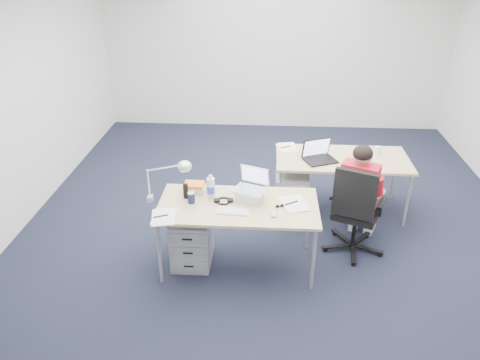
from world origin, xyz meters
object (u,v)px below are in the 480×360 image
at_px(computer_mouse, 274,214).
at_px(bear_figurine, 210,185).
at_px(seated_person, 360,194).
at_px(drawer_pedestal_near, 192,239).
at_px(drawer_pedestal_far, 291,194).
at_px(sunglasses, 280,206).
at_px(office_chair, 354,227).
at_px(desk_lamp, 162,181).
at_px(headphones, 224,200).
at_px(silver_laptop, 250,186).
at_px(can_koozie, 191,197).
at_px(water_bottle, 211,187).
at_px(wireless_keyboard, 233,211).
at_px(dark_laptop, 321,151).
at_px(desk_near, 238,209).
at_px(far_cup, 378,150).
at_px(cordless_phone, 186,191).
at_px(book_stack, 195,188).
at_px(desk_far, 342,161).

xyz_separation_m(computer_mouse, bear_figurine, (-0.67, 0.46, 0.06)).
relative_size(seated_person, drawer_pedestal_near, 2.25).
height_order(drawer_pedestal_far, sunglasses, sunglasses).
distance_m(office_chair, drawer_pedestal_far, 1.00).
height_order(sunglasses, desk_lamp, desk_lamp).
bearing_deg(headphones, silver_laptop, 5.24).
distance_m(computer_mouse, sunglasses, 0.18).
bearing_deg(seated_person, headphones, -138.06).
bearing_deg(desk_lamp, can_koozie, 1.04).
bearing_deg(water_bottle, desk_lamp, -168.26).
xyz_separation_m(wireless_keyboard, dark_laptop, (0.95, 1.23, 0.12)).
relative_size(desk_near, bear_figurine, 10.71).
height_order(drawer_pedestal_far, bear_figurine, bear_figurine).
distance_m(headphones, far_cup, 2.21).
bearing_deg(wireless_keyboard, cordless_phone, 159.07).
bearing_deg(drawer_pedestal_far, bear_figurine, -137.64).
distance_m(desk_near, drawer_pedestal_far, 1.31).
bearing_deg(far_cup, can_koozie, -147.47).
height_order(book_stack, far_cup, book_stack).
relative_size(office_chair, dark_laptop, 2.90).
relative_size(silver_laptop, desk_lamp, 0.69).
height_order(office_chair, far_cup, office_chair).
height_order(silver_laptop, wireless_keyboard, silver_laptop).
height_order(drawer_pedestal_far, water_bottle, water_bottle).
distance_m(silver_laptop, book_stack, 0.61).
height_order(cordless_phone, far_cup, cordless_phone).
bearing_deg(silver_laptop, drawer_pedestal_near, -151.51).
relative_size(silver_laptop, headphones, 1.65).
relative_size(seated_person, drawer_pedestal_far, 2.25).
bearing_deg(sunglasses, desk_near, 154.89).
xyz_separation_m(wireless_keyboard, can_koozie, (-0.43, 0.16, 0.05)).
xyz_separation_m(cordless_phone, sunglasses, (0.95, -0.12, -0.07)).
bearing_deg(sunglasses, desk_lamp, 156.40).
bearing_deg(wireless_keyboard, drawer_pedestal_near, 163.96).
height_order(book_stack, sunglasses, book_stack).
height_order(desk_near, cordless_phone, cordless_phone).
bearing_deg(desk_lamp, desk_far, 33.55).
bearing_deg(cordless_phone, drawer_pedestal_far, 50.76).
xyz_separation_m(desk_near, office_chair, (1.24, 0.33, -0.38)).
bearing_deg(cordless_phone, office_chair, 16.80).
height_order(wireless_keyboard, sunglasses, sunglasses).
xyz_separation_m(desk_far, drawer_pedestal_near, (-1.68, -1.18, -0.41)).
xyz_separation_m(water_bottle, sunglasses, (0.70, -0.14, -0.12)).
bearing_deg(desk_near, cordless_phone, 170.02).
bearing_deg(drawer_pedestal_far, desk_near, -118.44).
bearing_deg(cordless_phone, sunglasses, 2.14).
height_order(wireless_keyboard, bear_figurine, bear_figurine).
distance_m(bear_figurine, desk_lamp, 0.53).
xyz_separation_m(desk_far, headphones, (-1.34, -1.16, 0.06)).
xyz_separation_m(headphones, can_koozie, (-0.32, -0.04, 0.04)).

